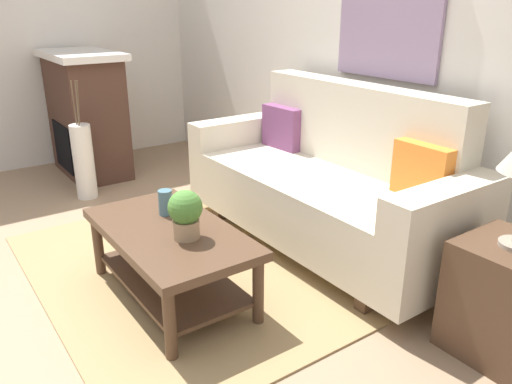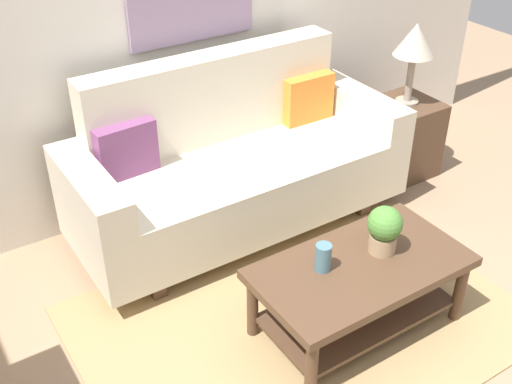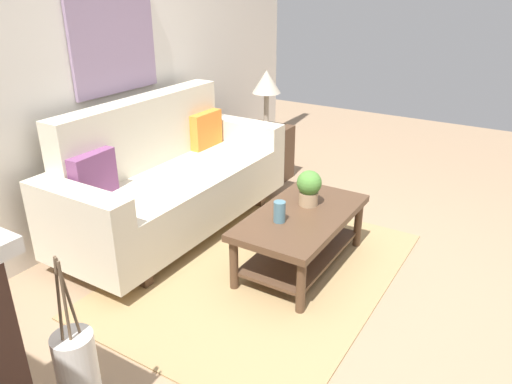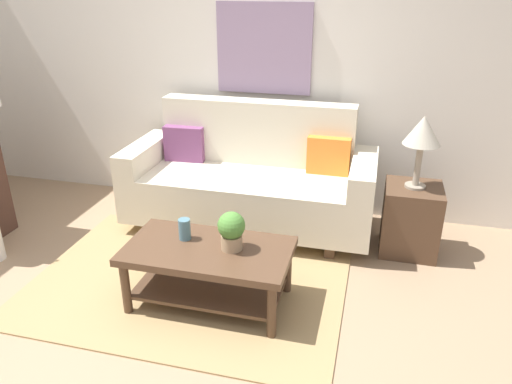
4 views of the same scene
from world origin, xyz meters
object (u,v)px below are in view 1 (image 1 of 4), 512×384
Objects in this scene: tabletop_vase at (165,202)px; side_table at (506,300)px; floor_vase at (84,162)px; couch at (327,185)px; framed_painting at (388,17)px; fireplace at (87,114)px; throw_pillow_plum at (283,127)px; throw_pillow_orange at (423,171)px; coffee_table at (170,247)px; potted_plant_tabletop at (185,213)px.

tabletop_vase is 0.26× the size of side_table.
floor_vase reaches higher than tabletop_vase.
couch is 3.78× the size of side_table.
framed_painting is at bearing 157.10° from side_table.
fireplace is (-2.46, -0.82, 0.16)m from couch.
couch is 1.82× the size of fireplace.
couch is 5.88× the size of throw_pillow_plum.
side_table is (1.52, 1.00, -0.22)m from tabletop_vase.
floor_vase is at bearing -134.40° from throw_pillow_plum.
floor_vase is at bearing -149.54° from couch.
side_table is at bearing -18.23° from throw_pillow_orange.
tabletop_vase reaches higher than coffee_table.
couch reaches higher than side_table.
fireplace reaches higher than tabletop_vase.
couch is 1.37m from side_table.
throw_pillow_plum is 2.06m from side_table.
potted_plant_tabletop is at bearing -83.60° from framed_painting.
floor_vase is (-3.19, -0.97, 0.04)m from side_table.
throw_pillow_plum is at bearing 45.60° from floor_vase.
potted_plant_tabletop is at bearing -81.05° from couch.
tabletop_vase is (0.49, -1.23, -0.18)m from throw_pillow_plum.
throw_pillow_orange is 1.37m from potted_plant_tabletop.
couch is 2.60m from fireplace.
throw_pillow_orange is 0.31× the size of fireplace.
potted_plant_tabletop is at bearing -2.26° from floor_vase.
side_table is at bearing -6.60° from throw_pillow_plum.
tabletop_vase is at bearing -146.68° from side_table.
throw_pillow_plum is 0.43× the size of framed_painting.
framed_painting is at bearing 27.55° from fireplace.
couch is 14.41× the size of tabletop_vase.
couch is 0.71m from throw_pillow_orange.
potted_plant_tabletop is 1.87m from framed_painting.
coffee_table is 0.28m from tabletop_vase.
throw_pillow_plum is 1.09m from framed_painting.
coffee_table is at bearing -141.09° from side_table.
fireplace is (-2.30, 0.29, 0.08)m from tabletop_vase.
couch reaches higher than throw_pillow_plum.
coffee_table is at bearing -8.31° from fireplace.
throw_pillow_orange reaches higher than tabletop_vase.
fireplace is 0.74m from floor_vase.
throw_pillow_plum is at bearing 117.37° from coffee_table.
tabletop_vase is at bearing -98.46° from couch.
potted_plant_tabletop is at bearing -138.25° from side_table.
framed_painting reaches higher than throw_pillow_plum.
side_table is at bearing -4.46° from couch.
coffee_table is 2.53m from fireplace.
floor_vase is at bearing -163.07° from side_table.
floor_vase is (-1.83, -1.08, -0.11)m from couch.
side_table is (0.71, -0.23, -0.40)m from throw_pillow_orange.
framed_painting is (-1.36, 0.57, 1.21)m from side_table.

